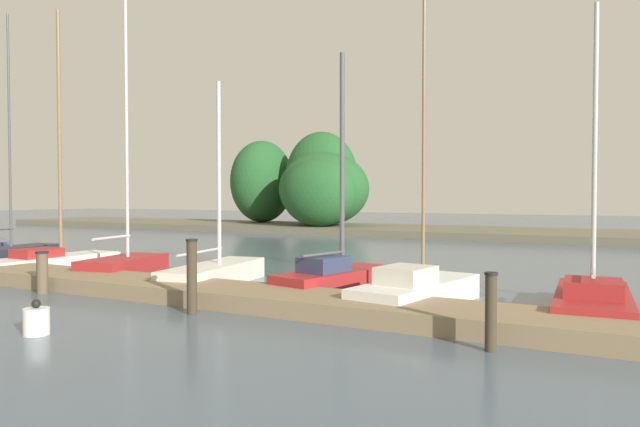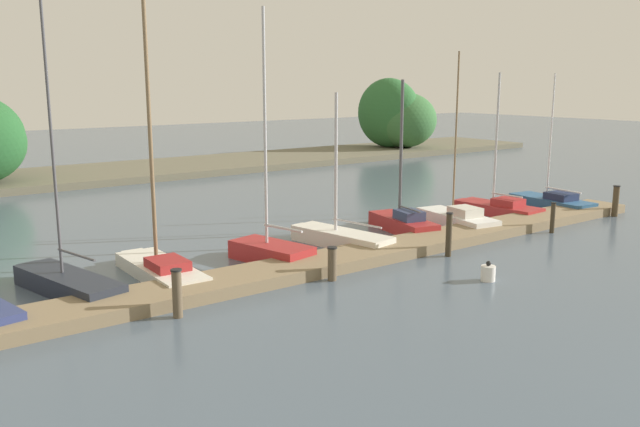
{
  "view_description": "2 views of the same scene",
  "coord_description": "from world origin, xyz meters",
  "px_view_note": "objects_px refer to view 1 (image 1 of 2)",
  "views": [
    {
      "loc": [
        9.77,
        3.31,
        2.31
      ],
      "look_at": [
        3.53,
        14.79,
        1.92
      ],
      "focal_mm": 32.83,
      "sensor_mm": 36.0,
      "label": 1
    },
    {
      "loc": [
        -13.94,
        -2.3,
        5.69
      ],
      "look_at": [
        -1.39,
        14.46,
        1.49
      ],
      "focal_mm": 37.2,
      "sensor_mm": 36.0,
      "label": 2
    }
  ],
  "objects_px": {
    "mooring_piling_2": "(42,272)",
    "mooring_piling_4": "(491,311)",
    "sailboat_1": "(9,253)",
    "sailboat_4": "(217,272)",
    "sailboat_7": "(593,299)",
    "mooring_piling_3": "(192,276)",
    "channel_buoy_0": "(36,321)",
    "sailboat_6": "(419,289)",
    "sailboat_5": "(338,276)",
    "sailboat_2": "(56,256)",
    "sailboat_3": "(126,263)"
  },
  "relations": [
    {
      "from": "mooring_piling_2",
      "to": "channel_buoy_0",
      "type": "relative_size",
      "value": 1.69
    },
    {
      "from": "sailboat_7",
      "to": "sailboat_6",
      "type": "bearing_deg",
      "value": 96.58
    },
    {
      "from": "sailboat_2",
      "to": "sailboat_7",
      "type": "relative_size",
      "value": 1.36
    },
    {
      "from": "mooring_piling_3",
      "to": "sailboat_3",
      "type": "bearing_deg",
      "value": 148.82
    },
    {
      "from": "mooring_piling_2",
      "to": "mooring_piling_4",
      "type": "relative_size",
      "value": 0.85
    },
    {
      "from": "mooring_piling_3",
      "to": "mooring_piling_4",
      "type": "bearing_deg",
      "value": -0.09
    },
    {
      "from": "sailboat_2",
      "to": "mooring_piling_2",
      "type": "height_order",
      "value": "sailboat_2"
    },
    {
      "from": "sailboat_2",
      "to": "mooring_piling_2",
      "type": "bearing_deg",
      "value": -129.29
    },
    {
      "from": "sailboat_3",
      "to": "channel_buoy_0",
      "type": "bearing_deg",
      "value": -157.7
    },
    {
      "from": "sailboat_2",
      "to": "mooring_piling_3",
      "type": "bearing_deg",
      "value": -110.86
    },
    {
      "from": "sailboat_7",
      "to": "channel_buoy_0",
      "type": "xyz_separation_m",
      "value": [
        -8.03,
        -6.11,
        -0.1
      ]
    },
    {
      "from": "sailboat_1",
      "to": "sailboat_5",
      "type": "distance_m",
      "value": 12.62
    },
    {
      "from": "sailboat_1",
      "to": "sailboat_2",
      "type": "relative_size",
      "value": 1.03
    },
    {
      "from": "sailboat_1",
      "to": "mooring_piling_2",
      "type": "height_order",
      "value": "sailboat_1"
    },
    {
      "from": "mooring_piling_2",
      "to": "sailboat_6",
      "type": "bearing_deg",
      "value": 18.38
    },
    {
      "from": "sailboat_3",
      "to": "sailboat_4",
      "type": "relative_size",
      "value": 1.49
    },
    {
      "from": "sailboat_7",
      "to": "mooring_piling_4",
      "type": "relative_size",
      "value": 5.12
    },
    {
      "from": "mooring_piling_3",
      "to": "mooring_piling_4",
      "type": "height_order",
      "value": "mooring_piling_3"
    },
    {
      "from": "sailboat_3",
      "to": "mooring_piling_3",
      "type": "distance_m",
      "value": 5.92
    },
    {
      "from": "sailboat_7",
      "to": "sailboat_2",
      "type": "bearing_deg",
      "value": 86.46
    },
    {
      "from": "mooring_piling_2",
      "to": "channel_buoy_0",
      "type": "bearing_deg",
      "value": -37.21
    },
    {
      "from": "sailboat_5",
      "to": "mooring_piling_2",
      "type": "distance_m",
      "value": 7.01
    },
    {
      "from": "sailboat_2",
      "to": "mooring_piling_4",
      "type": "xyz_separation_m",
      "value": [
        14.35,
        -3.48,
        0.2
      ]
    },
    {
      "from": "sailboat_6",
      "to": "mooring_piling_2",
      "type": "bearing_deg",
      "value": 117.2
    },
    {
      "from": "mooring_piling_2",
      "to": "channel_buoy_0",
      "type": "distance_m",
      "value": 4.53
    },
    {
      "from": "mooring_piling_3",
      "to": "mooring_piling_4",
      "type": "distance_m",
      "value": 5.75
    },
    {
      "from": "sailboat_3",
      "to": "mooring_piling_4",
      "type": "xyz_separation_m",
      "value": [
        10.8,
        -3.07,
        0.19
      ]
    },
    {
      "from": "sailboat_4",
      "to": "mooring_piling_2",
      "type": "distance_m",
      "value": 4.16
    },
    {
      "from": "mooring_piling_2",
      "to": "sailboat_1",
      "type": "bearing_deg",
      "value": 152.02
    },
    {
      "from": "sailboat_6",
      "to": "sailboat_4",
      "type": "bearing_deg",
      "value": 94.94
    },
    {
      "from": "sailboat_4",
      "to": "sailboat_6",
      "type": "xyz_separation_m",
      "value": [
        5.64,
        -0.38,
        0.02
      ]
    },
    {
      "from": "mooring_piling_4",
      "to": "channel_buoy_0",
      "type": "relative_size",
      "value": 1.99
    },
    {
      "from": "sailboat_1",
      "to": "sailboat_6",
      "type": "height_order",
      "value": "sailboat_1"
    },
    {
      "from": "sailboat_6",
      "to": "mooring_piling_4",
      "type": "distance_m",
      "value": 3.64
    },
    {
      "from": "sailboat_5",
      "to": "channel_buoy_0",
      "type": "distance_m",
      "value": 6.69
    },
    {
      "from": "mooring_piling_3",
      "to": "channel_buoy_0",
      "type": "height_order",
      "value": "mooring_piling_3"
    },
    {
      "from": "sailboat_3",
      "to": "sailboat_6",
      "type": "relative_size",
      "value": 1.16
    },
    {
      "from": "sailboat_4",
      "to": "mooring_piling_3",
      "type": "relative_size",
      "value": 3.61
    },
    {
      "from": "sailboat_2",
      "to": "channel_buoy_0",
      "type": "distance_m",
      "value": 9.61
    },
    {
      "from": "sailboat_4",
      "to": "sailboat_6",
      "type": "height_order",
      "value": "sailboat_6"
    },
    {
      "from": "sailboat_6",
      "to": "mooring_piling_2",
      "type": "relative_size",
      "value": 6.79
    },
    {
      "from": "sailboat_3",
      "to": "mooring_piling_3",
      "type": "relative_size",
      "value": 5.36
    },
    {
      "from": "sailboat_7",
      "to": "mooring_piling_3",
      "type": "distance_m",
      "value": 7.77
    },
    {
      "from": "sailboat_4",
      "to": "mooring_piling_4",
      "type": "bearing_deg",
      "value": -123.21
    },
    {
      "from": "sailboat_1",
      "to": "sailboat_2",
      "type": "xyz_separation_m",
      "value": [
        2.65,
        -0.17,
        0.04
      ]
    },
    {
      "from": "sailboat_5",
      "to": "mooring_piling_3",
      "type": "distance_m",
      "value": 3.9
    },
    {
      "from": "mooring_piling_2",
      "to": "sailboat_5",
      "type": "bearing_deg",
      "value": 29.72
    },
    {
      "from": "sailboat_1",
      "to": "sailboat_4",
      "type": "height_order",
      "value": "sailboat_1"
    },
    {
      "from": "sailboat_5",
      "to": "sailboat_7",
      "type": "distance_m",
      "value": 5.55
    },
    {
      "from": "sailboat_5",
      "to": "mooring_piling_3",
      "type": "height_order",
      "value": "sailboat_5"
    }
  ]
}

